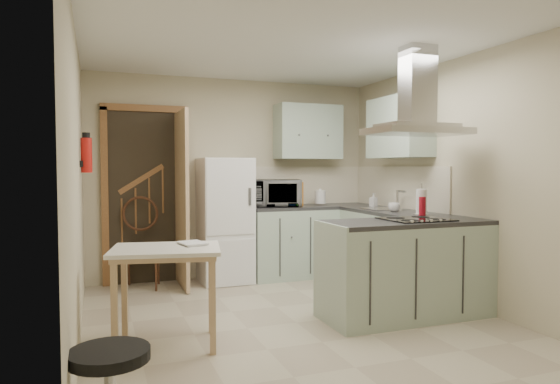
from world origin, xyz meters
name	(u,v)px	position (x,y,z in m)	size (l,w,h in m)	color
floor	(296,323)	(0.00, 0.00, 0.00)	(4.20, 4.20, 0.00)	tan
ceiling	(297,40)	(0.00, 0.00, 2.50)	(4.20, 4.20, 0.00)	silver
back_wall	(234,178)	(0.00, 2.10, 1.25)	(3.60, 3.60, 0.00)	#BCB192
left_wall	(77,186)	(-1.80, 0.00, 1.25)	(4.20, 4.20, 0.00)	#BCB192
right_wall	(462,181)	(1.80, 0.00, 1.25)	(4.20, 4.20, 0.00)	#BCB192
doorway	(146,196)	(-1.10, 2.07, 1.05)	(1.10, 0.12, 2.10)	brown
fridge	(225,220)	(-0.20, 1.80, 0.75)	(0.60, 0.60, 1.50)	white
counter_back	(291,241)	(0.66, 1.80, 0.45)	(1.08, 0.60, 0.90)	#9EB2A0
counter_right	(376,245)	(1.50, 1.12, 0.45)	(0.60, 1.95, 0.90)	#9EB2A0
splashback	(304,185)	(0.96, 2.09, 1.15)	(1.68, 0.02, 0.50)	beige
wall_cabinet_back	(308,132)	(0.95, 1.93, 1.85)	(0.85, 0.35, 0.70)	#9EB2A0
wall_cabinet_right	(399,127)	(1.62, 0.85, 1.85)	(0.35, 0.90, 0.70)	#9EB2A0
peninsula	(406,268)	(1.02, -0.18, 0.45)	(1.55, 0.65, 0.90)	#9EB2A0
hob	(416,219)	(1.12, -0.18, 0.91)	(0.58, 0.50, 0.01)	black
extractor_hood	(417,131)	(1.12, -0.18, 1.72)	(0.90, 0.55, 0.10)	silver
sink	(384,209)	(1.50, 0.95, 0.91)	(0.45, 0.40, 0.01)	silver
fire_extinguisher	(86,155)	(-1.74, 0.90, 1.50)	(0.10, 0.10, 0.32)	#B2140F
drop_leaf_table	(166,297)	(-1.16, -0.17, 0.38)	(0.82, 0.62, 0.77)	#D6B584
bentwood_chair	(142,247)	(-1.18, 1.81, 0.48)	(0.42, 0.42, 0.95)	#481E18
microwave	(277,193)	(0.47, 1.80, 1.07)	(0.60, 0.41, 0.33)	black
kettle	(320,197)	(1.07, 1.81, 1.01)	(0.14, 0.14, 0.21)	silver
cereal_box	(298,194)	(0.80, 1.90, 1.05)	(0.08, 0.20, 0.30)	orange
soap_bottle	(373,200)	(1.59, 1.35, 0.98)	(0.07, 0.08, 0.17)	silver
paper_towel	(421,202)	(1.48, 0.22, 1.04)	(0.11, 0.11, 0.28)	white
cup	(394,207)	(1.41, 0.61, 0.95)	(0.13, 0.13, 0.10)	silver
red_bottle	(422,206)	(1.41, 0.11, 1.00)	(0.07, 0.07, 0.19)	#B10F20
book	(182,239)	(-1.03, -0.12, 0.82)	(0.18, 0.25, 0.11)	brown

